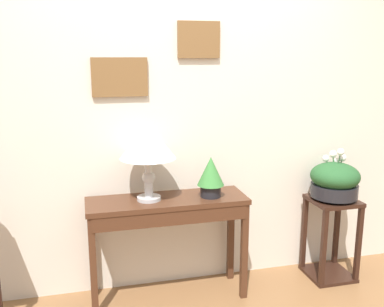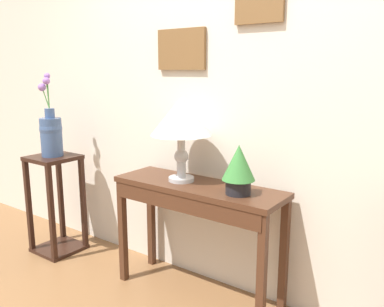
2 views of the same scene
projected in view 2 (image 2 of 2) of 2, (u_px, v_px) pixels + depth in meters
back_wall_with_art at (240, 78)px, 2.50m from camera, size 9.00×0.13×2.80m
console_table at (196, 204)px, 2.50m from camera, size 1.12×0.36×0.76m
table_lamp at (181, 119)px, 2.48m from camera, size 0.38×0.38×0.53m
potted_plant_on_console at (239, 167)px, 2.25m from camera, size 0.19×0.19×0.29m
pedestal_stand_left at (56, 204)px, 3.21m from camera, size 0.34×0.34×0.79m
flower_vase_tall_left at (51, 132)px, 3.09m from camera, size 0.18×0.17×0.64m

